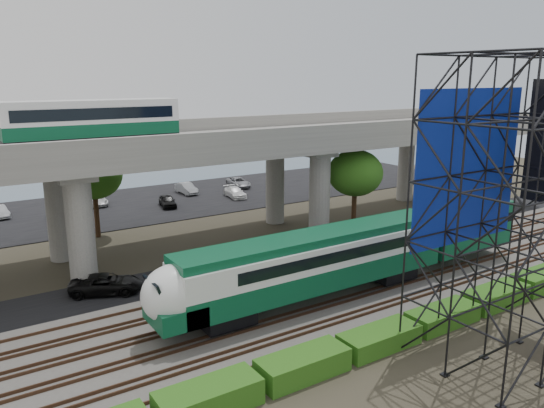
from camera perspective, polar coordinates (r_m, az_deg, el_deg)
ground at (r=31.94m, az=4.60°, el=-12.49°), size 140.00×140.00×0.00m
ballast_bed at (r=33.34m, az=2.48°, el=-11.10°), size 90.00×12.00×0.20m
service_road at (r=40.06m, az=-4.63°, el=-6.89°), size 90.00×5.00×0.08m
parking_lot at (r=60.95m, az=-15.20°, el=-0.16°), size 90.00×18.00×0.08m
harbor_water at (r=81.80m, az=-20.00°, el=2.90°), size 140.00×40.00×0.03m
rail_tracks at (r=33.27m, az=2.48°, el=-10.82°), size 90.00×9.52×0.16m
commuter_train at (r=34.51m, az=7.70°, el=-5.37°), size 29.30×3.06×4.30m
overpass at (r=42.64m, az=-9.05°, el=5.59°), size 80.00×12.00×12.40m
scaffold_tower at (r=28.80m, az=24.85°, el=-0.83°), size 9.36×6.36×15.00m
hedge_strip at (r=29.41m, az=11.48°, el=-13.94°), size 34.60×1.80×1.20m
trees at (r=41.78m, az=-14.14°, el=1.50°), size 40.94×16.94×7.69m
suv at (r=36.87m, az=-17.42°, el=-8.20°), size 5.14×3.85×1.30m
parked_cars at (r=60.52m, az=-14.30°, el=0.44°), size 33.96×9.64×1.32m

